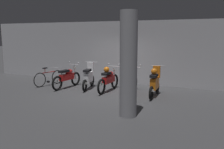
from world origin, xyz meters
TOP-DOWN VIEW (x-y plane):
  - ground_plane at (0.00, 0.00)m, footprint 80.00×80.00m
  - back_wall at (0.00, 2.46)m, footprint 16.00×0.30m
  - motorbike_slot_0 at (-2.02, 0.29)m, footprint 0.59×1.95m
  - motorbike_slot_1 at (-1.02, 0.50)m, footprint 0.58×1.66m
  - motorbike_slot_2 at (0.00, 0.38)m, footprint 0.59×1.95m
  - motorbike_slot_3 at (1.01, 0.42)m, footprint 0.59×1.95m
  - motorbike_slot_4 at (2.02, 0.26)m, footprint 0.56×1.68m
  - bicycle at (-3.13, 0.41)m, footprint 0.57×1.69m
  - support_pillar at (1.79, -2.34)m, footprint 0.51×0.51m

SIDE VIEW (x-z plane):
  - ground_plane at x=0.00m, z-range 0.00..0.00m
  - bicycle at x=-3.13m, z-range -0.08..0.80m
  - motorbike_slot_0 at x=-2.02m, z-range -0.08..1.07m
  - motorbike_slot_3 at x=1.01m, z-range -0.08..1.07m
  - motorbike_slot_1 at x=-1.02m, z-range -0.06..1.11m
  - motorbike_slot_2 at x=0.00m, z-range -0.05..1.10m
  - motorbike_slot_4 at x=2.02m, z-range -0.02..1.15m
  - back_wall at x=0.00m, z-range 0.00..3.08m
  - support_pillar at x=1.79m, z-range 0.00..3.08m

